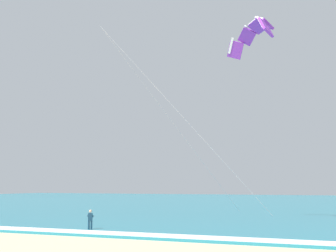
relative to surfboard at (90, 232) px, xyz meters
name	(u,v)px	position (x,y,z in m)	size (l,w,h in m)	color
sea	(251,202)	(2.35, 57.25, 0.07)	(200.00, 120.00, 0.20)	teal
surf_foam	(105,233)	(2.35, -1.75, 0.19)	(200.00, 1.89, 0.04)	white
surfboard	(90,232)	(0.00, 0.00, 0.00)	(1.06, 1.44, 0.09)	#239EC6
kitesurfer	(90,220)	(-0.01, 0.02, 0.91)	(0.67, 0.67, 1.69)	#143347
kite_primary	(253,33)	(11.53, 8.53, 17.43)	(13.55, 11.03, 17.46)	purple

